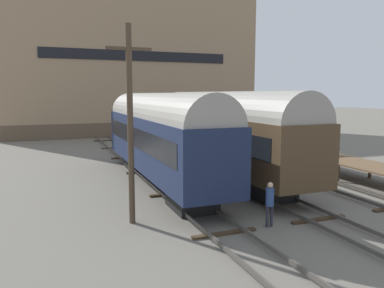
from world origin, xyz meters
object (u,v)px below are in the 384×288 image
train_car_navy (159,132)px  person_worker (270,200)px  bench (329,148)px  utility_pole (130,122)px  train_car_brown (222,128)px

train_car_navy → person_worker: 8.98m
train_car_navy → bench: bearing=-4.0°
train_car_navy → utility_pole: size_ratio=2.04×
train_car_brown → person_worker: train_car_brown is taller
bench → utility_pole: 15.74m
bench → utility_pole: bearing=-160.1°
person_worker → train_car_navy: bearing=103.4°
utility_pole → bench: bearing=19.9°
train_car_navy → person_worker: train_car_navy is taller
train_car_navy → utility_pole: bearing=-115.6°
person_worker → utility_pole: 6.30m
train_car_brown → bench: size_ratio=12.32×
utility_pole → person_worker: bearing=-26.0°
train_car_brown → bench: bearing=-11.2°
train_car_navy → person_worker: size_ratio=8.95×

